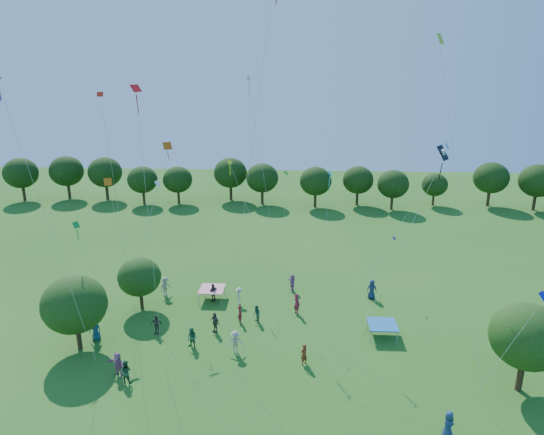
{
  "coord_description": "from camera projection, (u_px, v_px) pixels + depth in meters",
  "views": [
    {
      "loc": [
        1.63,
        -15.73,
        20.49
      ],
      "look_at": [
        0.0,
        14.0,
        11.0
      ],
      "focal_mm": 32.0,
      "sensor_mm": 36.0,
      "label": 1
    }
  ],
  "objects": [
    {
      "name": "small_kite_4",
      "position": [
        535.0,
        309.0,
        27.84
      ],
      "size": [
        3.17,
        0.72,
        6.75
      ],
      "color": "#1212B7"
    },
    {
      "name": "small_kite_9",
      "position": [
        110.0,
        157.0,
        38.29
      ],
      "size": [
        0.51,
        2.63,
        17.16
      ],
      "color": "red"
    },
    {
      "name": "treeline",
      "position": [
        276.0,
        178.0,
        72.85
      ],
      "size": [
        88.01,
        8.77,
        6.77
      ],
      "color": "#422B19",
      "rests_on": "ground"
    },
    {
      "name": "crowd_person_13",
      "position": [
        297.0,
        304.0,
        41.32
      ],
      "size": [
        0.78,
        0.82,
        1.86
      ],
      "primitive_type": "imported",
      "rotation": [
        0.0,
        0.0,
        2.23
      ],
      "color": "maroon",
      "rests_on": "ground"
    },
    {
      "name": "small_kite_13",
      "position": [
        32.0,
        178.0,
        27.47
      ],
      "size": [
        2.53,
        2.34,
        18.74
      ],
      "color": "#5C1891"
    },
    {
      "name": "crowd_person_10",
      "position": [
        157.0,
        325.0,
        38.25
      ],
      "size": [
        1.01,
        0.57,
        1.62
      ],
      "primitive_type": "imported",
      "rotation": [
        0.0,
        0.0,
        6.13
      ],
      "color": "#403C33",
      "rests_on": "ground"
    },
    {
      "name": "small_kite_8",
      "position": [
        112.0,
        199.0,
        40.13
      ],
      "size": [
        1.05,
        1.52,
        10.25
      ],
      "color": "#DE5E0D"
    },
    {
      "name": "small_kite_5",
      "position": [
        388.0,
        247.0,
        44.01
      ],
      "size": [
        3.1,
        1.6,
        4.2
      ],
      "color": "#661996"
    },
    {
      "name": "small_kite_6",
      "position": [
        257.0,
        136.0,
        42.87
      ],
      "size": [
        3.28,
        4.51,
        18.15
      ],
      "color": "silver"
    },
    {
      "name": "small_kite_1",
      "position": [
        162.0,
        166.0,
        41.81
      ],
      "size": [
        3.95,
        2.8,
        12.74
      ],
      "color": "#D14D0B"
    },
    {
      "name": "crowd_person_4",
      "position": [
        213.0,
        293.0,
        43.48
      ],
      "size": [
        1.0,
        1.07,
        1.72
      ],
      "primitive_type": "imported",
      "rotation": [
        0.0,
        0.0,
        4.01
      ],
      "color": "#3C3230",
      "rests_on": "ground"
    },
    {
      "name": "small_kite_12",
      "position": [
        428.0,
        179.0,
        40.4
      ],
      "size": [
        6.34,
        0.62,
        13.01
      ],
      "color": "blue"
    },
    {
      "name": "small_kite_7",
      "position": [
        327.0,
        206.0,
        37.86
      ],
      "size": [
        0.94,
        3.12,
        11.21
      ],
      "color": "#0CBBBB"
    },
    {
      "name": "small_kite_2",
      "position": [
        452.0,
        139.0,
        26.28
      ],
      "size": [
        4.5,
        2.02,
        20.68
      ],
      "color": "#A9CC12"
    },
    {
      "name": "crowd_person_15",
      "position": [
        165.0,
        286.0,
        44.51
      ],
      "size": [
        1.12,
        1.31,
        1.85
      ],
      "primitive_type": "imported",
      "rotation": [
        0.0,
        0.0,
        0.99
      ],
      "color": "#A39882",
      "rests_on": "ground"
    },
    {
      "name": "small_kite_14",
      "position": [
        152.0,
        208.0,
        40.01
      ],
      "size": [
        3.49,
        1.66,
        10.16
      ],
      "color": "white"
    },
    {
      "name": "pirate_kite",
      "position": [
        440.0,
        159.0,
        33.11
      ],
      "size": [
        7.43,
        7.08,
        13.82
      ],
      "color": "black"
    },
    {
      "name": "near_tree_west",
      "position": [
        74.0,
        304.0,
        35.36
      ],
      "size": [
        4.71,
        4.71,
        5.82
      ],
      "color": "#422B19",
      "rests_on": "ground"
    },
    {
      "name": "crowd_person_7",
      "position": [
        304.0,
        354.0,
        34.35
      ],
      "size": [
        0.7,
        0.7,
        1.62
      ],
      "primitive_type": "imported",
      "rotation": [
        0.0,
        0.0,
        3.93
      ],
      "color": "maroon",
      "rests_on": "ground"
    },
    {
      "name": "near_tree_north",
      "position": [
        139.0,
        277.0,
        41.54
      ],
      "size": [
        3.7,
        3.7,
        4.69
      ],
      "color": "#422B19",
      "rests_on": "ground"
    },
    {
      "name": "tent_blue",
      "position": [
        382.0,
        324.0,
        37.82
      ],
      "size": [
        2.2,
        2.2,
        1.1
      ],
      "color": "#1A64AB",
      "rests_on": "ground"
    },
    {
      "name": "crowd_person_9",
      "position": [
        239.0,
        296.0,
        43.04
      ],
      "size": [
        0.79,
        1.12,
        1.57
      ],
      "primitive_type": "imported",
      "rotation": [
        0.0,
        0.0,
        1.93
      ],
      "color": "beige",
      "rests_on": "ground"
    },
    {
      "name": "small_kite_3",
      "position": [
        82.0,
        240.0,
        36.44
      ],
      "size": [
        1.74,
        1.14,
        7.97
      ],
      "color": "#198E32"
    },
    {
      "name": "crowd_person_8",
      "position": [
        126.0,
        372.0,
        32.4
      ],
      "size": [
        0.85,
        0.51,
        1.64
      ],
      "primitive_type": "imported",
      "rotation": [
        0.0,
        0.0,
        3.05
      ],
      "color": "#224F32",
      "rests_on": "ground"
    },
    {
      "name": "near_tree_east",
      "position": [
        527.0,
        336.0,
        30.68
      ],
      "size": [
        4.66,
        4.66,
        6.09
      ],
      "color": "#422B19",
      "rests_on": "ground"
    },
    {
      "name": "crowd_person_5",
      "position": [
        118.0,
        364.0,
        33.1
      ],
      "size": [
        1.71,
        1.29,
        1.75
      ],
      "primitive_type": "imported",
      "rotation": [
        0.0,
        0.0,
        5.78
      ],
      "color": "#A05D87",
      "rests_on": "ground"
    },
    {
      "name": "crowd_person_2",
      "position": [
        256.0,
        314.0,
        39.94
      ],
      "size": [
        0.62,
        0.84,
        1.53
      ],
      "primitive_type": "imported",
      "rotation": [
        0.0,
        0.0,
        5.02
      ],
      "color": "#2B6445",
      "rests_on": "ground"
    },
    {
      "name": "red_high_kite",
      "position": [
        268.0,
        31.0,
        29.14
      ],
      "size": [
        3.9,
        1.31,
        26.37
      ],
      "color": "red"
    },
    {
      "name": "crowd_person_6",
      "position": [
        448.0,
        425.0,
        27.51
      ],
      "size": [
        0.54,
        0.91,
        1.77
      ],
      "primitive_type": "imported",
      "rotation": [
        0.0,
        0.0,
        1.65
      ],
      "color": "navy",
      "rests_on": "ground"
    },
    {
      "name": "crowd_person_14",
      "position": [
        192.0,
        338.0,
        36.38
      ],
      "size": [
        0.91,
        0.72,
        1.62
      ],
      "primitive_type": "imported",
      "rotation": [
        0.0,
        0.0,
        5.87
      ],
      "color": "#2A643F",
      "rests_on": "ground"
    },
    {
      "name": "crowd_person_11",
      "position": [
        292.0,
        283.0,
        45.45
      ],
      "size": [
        0.95,
        1.63,
        1.65
      ],
      "primitive_type": "imported",
      "rotation": [
        0.0,
        0.0,
        4.99
      ],
      "color": "#935590",
      "rests_on": "ground"
    },
    {
      "name": "crowd_person_12",
      "position": [
        372.0,
        289.0,
        44.0
      ],
      "size": [
        0.98,
        0.68,
        1.82
      ],
      "primitive_type": "imported",
      "rotation": [
        0.0,
        0.0,
        2.91
      ],
      "color": "#1A284E",
      "rests_on": "ground"
    },
    {
      "name": "small_kite_11",
      "position": [
        285.0,
        202.0,
        41.59
      ],
      "size": [
        0.56,
        0.71,
        10.51
      ],
      "color": "#299B1C"
    },
    {
      "name": "crowd_person_3",
      "position": [
        235.0,
        342.0,
        35.66
      ],
      "size": [
        1.27,
        0.78,
        1.82
      ],
      "primitive_type": "imported",
      "rotation": [
        0.0,
        0.0,
        0.22
      ],
      "color": "#ACA289",
      "rests_on": "ground"
    },
    {
      "name": "small_kite_0",
      "position": [
        142.0,
        148.0,
        30.75
      ],
      "size": [
        0.71,
        0.73,
        17.96
      ],
      "color": "red"
    },
    {
      "name": "crowd_person_0",
      "position": [
        95.0,
        329.0,
        37.41
      ],
      "size": [
        0.95,
        0.57,
        1.85
      ],
      "primitive_type": "imported",
      "rotation": [
        0.0,
        0.0,
        6.19
      ],
      "color": "navy",
      "rests_on": "ground"
    },
    {
      "name": "small_kite_10",
      "position": [
        241.0,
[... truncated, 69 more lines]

